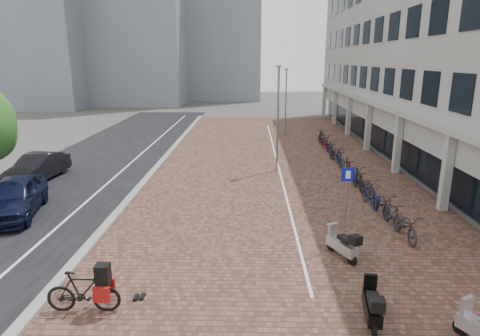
% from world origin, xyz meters
% --- Properties ---
extents(ground, '(140.00, 140.00, 0.00)m').
position_xyz_m(ground, '(0.00, 0.00, 0.00)').
color(ground, '#474442').
rests_on(ground, ground).
extents(plaza_brick, '(14.50, 42.00, 0.04)m').
position_xyz_m(plaza_brick, '(2.00, 12.00, 0.01)').
color(plaza_brick, brown).
rests_on(plaza_brick, ground).
extents(street_asphalt, '(8.00, 50.00, 0.03)m').
position_xyz_m(street_asphalt, '(-9.00, 12.00, 0.01)').
color(street_asphalt, black).
rests_on(street_asphalt, ground).
extents(curb, '(0.35, 42.00, 0.14)m').
position_xyz_m(curb, '(-5.10, 12.00, 0.07)').
color(curb, gray).
rests_on(curb, ground).
extents(lane_line, '(0.12, 44.00, 0.00)m').
position_xyz_m(lane_line, '(-7.00, 12.00, 0.02)').
color(lane_line, white).
rests_on(lane_line, street_asphalt).
extents(parking_line, '(0.10, 30.00, 0.00)m').
position_xyz_m(parking_line, '(2.20, 12.00, 0.04)').
color(parking_line, white).
rests_on(parking_line, plaza_brick).
extents(office_building, '(8.40, 40.00, 15.00)m').
position_xyz_m(office_building, '(12.97, 16.00, 8.44)').
color(office_building, '#ABABA6').
rests_on(office_building, ground).
extents(bg_towers, '(33.00, 23.00, 32.00)m').
position_xyz_m(bg_towers, '(-14.34, 48.94, 13.96)').
color(bg_towers, gray).
rests_on(bg_towers, ground).
extents(car_navy, '(2.92, 4.99, 1.59)m').
position_xyz_m(car_navy, '(-9.31, 2.97, 0.80)').
color(car_navy, black).
rests_on(car_navy, ground).
extents(car_dark, '(1.88, 4.43, 1.42)m').
position_xyz_m(car_dark, '(-10.91, 8.07, 0.71)').
color(car_dark, black).
rests_on(car_dark, ground).
extents(hero_bike, '(1.92, 0.58, 1.35)m').
position_xyz_m(hero_bike, '(-3.78, -3.72, 0.60)').
color(hero_bike, black).
rests_on(hero_bike, ground).
extents(shoes, '(0.39, 0.32, 0.10)m').
position_xyz_m(shoes, '(-2.53, -3.14, 0.05)').
color(shoes, black).
rests_on(shoes, ground).
extents(scooter_front, '(1.09, 1.58, 1.05)m').
position_xyz_m(scooter_front, '(3.50, -0.57, 0.53)').
color(scooter_front, '#A4A4A9').
rests_on(scooter_front, ground).
extents(scooter_mid, '(0.70, 1.59, 1.06)m').
position_xyz_m(scooter_mid, '(3.50, -4.00, 0.53)').
color(scooter_mid, black).
rests_on(scooter_mid, ground).
extents(parking_sign, '(0.50, 0.10, 2.40)m').
position_xyz_m(parking_sign, '(4.16, 1.99, 1.60)').
color(parking_sign, slate).
rests_on(parking_sign, ground).
extents(lamp_near, '(0.12, 0.12, 5.94)m').
position_xyz_m(lamp_near, '(2.03, 10.29, 2.97)').
color(lamp_near, slate).
rests_on(lamp_near, ground).
extents(lamp_far, '(0.12, 0.12, 5.52)m').
position_xyz_m(lamp_far, '(3.43, 21.70, 2.76)').
color(lamp_far, gray).
rests_on(lamp_far, ground).
extents(bike_row, '(1.16, 20.43, 1.05)m').
position_xyz_m(bike_row, '(5.95, 10.20, 0.52)').
color(bike_row, black).
rests_on(bike_row, ground).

